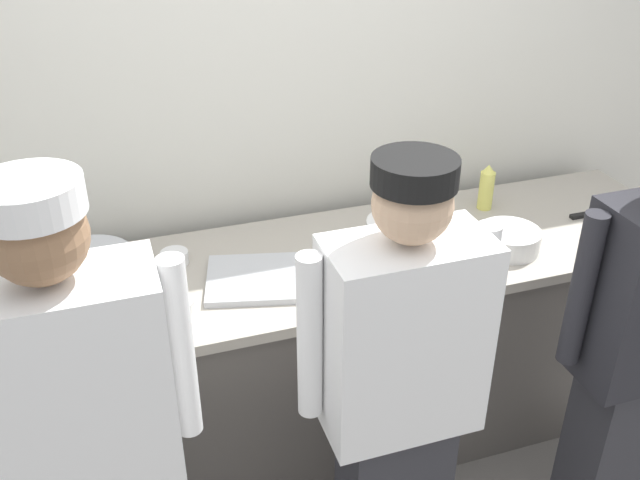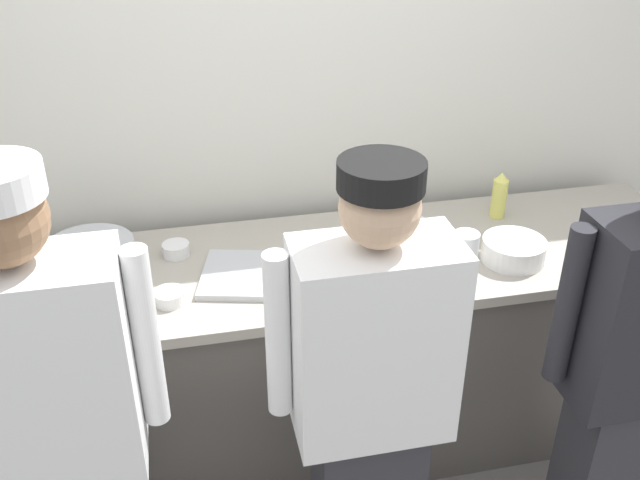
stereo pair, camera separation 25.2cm
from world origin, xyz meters
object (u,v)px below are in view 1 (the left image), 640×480
at_px(deli_cup, 333,250).
at_px(mixing_bowl_steel, 89,271).
at_px(squeeze_bottle_secondary, 62,303).
at_px(ramekin_green_sauce, 174,257).
at_px(plate_stack_rear, 396,232).
at_px(sheet_tray, 264,278).
at_px(ramekin_yellow_sauce, 178,305).
at_px(chef_near_left, 87,458).
at_px(squeeze_bottle_primary, 486,188).
at_px(chef_center, 399,395).
at_px(plate_stack_front, 509,240).
at_px(chefs_knife, 594,214).

bearing_deg(deli_cup, mixing_bowl_steel, 172.00).
distance_m(squeeze_bottle_secondary, ramekin_green_sauce, 0.48).
distance_m(plate_stack_rear, sheet_tray, 0.57).
xyz_separation_m(plate_stack_rear, ramekin_yellow_sauce, (-0.87, -0.20, -0.02)).
bearing_deg(chef_near_left, ramekin_green_sauce, 68.23).
xyz_separation_m(chef_near_left, squeeze_bottle_primary, (1.67, 0.92, 0.09)).
height_order(plate_stack_rear, ramekin_yellow_sauce, plate_stack_rear).
bearing_deg(ramekin_yellow_sauce, ramekin_green_sauce, 83.88).
distance_m(chef_center, sheet_tray, 0.70).
distance_m(sheet_tray, deli_cup, 0.28).
bearing_deg(sheet_tray, plate_stack_front, -4.71).
bearing_deg(chefs_knife, sheet_tray, -177.68).
relative_size(squeeze_bottle_primary, ramekin_green_sauce, 1.95).
height_order(plate_stack_front, squeeze_bottle_primary, squeeze_bottle_primary).
bearing_deg(sheet_tray, chefs_knife, 2.32).
relative_size(sheet_tray, ramekin_green_sauce, 3.93).
bearing_deg(squeeze_bottle_secondary, plate_stack_front, -0.87).
relative_size(ramekin_green_sauce, deli_cup, 1.06).
xyz_separation_m(sheet_tray, ramekin_green_sauce, (-0.28, 0.22, 0.01)).
relative_size(chef_center, sheet_tray, 3.98).
relative_size(squeeze_bottle_secondary, ramekin_yellow_sauce, 1.71).
height_order(squeeze_bottle_secondary, ramekin_green_sauce, squeeze_bottle_secondary).
relative_size(sheet_tray, chefs_knife, 1.46).
relative_size(squeeze_bottle_secondary, deli_cup, 1.89).
distance_m(chef_near_left, squeeze_bottle_secondary, 0.62).
xyz_separation_m(plate_stack_rear, squeeze_bottle_primary, (0.48, 0.16, 0.05)).
relative_size(ramekin_yellow_sauce, ramekin_green_sauce, 1.04).
relative_size(plate_stack_front, deli_cup, 2.44).
xyz_separation_m(ramekin_yellow_sauce, chefs_knife, (1.75, 0.15, -0.02)).
xyz_separation_m(chef_near_left, plate_stack_rear, (1.19, 0.77, 0.05)).
xyz_separation_m(squeeze_bottle_secondary, ramekin_green_sauce, (0.39, 0.28, -0.06)).
bearing_deg(ramekin_green_sauce, ramekin_yellow_sauce, -96.12).
height_order(plate_stack_rear, mixing_bowl_steel, mixing_bowl_steel).
relative_size(chef_near_left, ramekin_green_sauce, 16.33).
xyz_separation_m(sheet_tray, squeeze_bottle_secondary, (-0.67, -0.05, 0.07)).
relative_size(plate_stack_rear, ramekin_yellow_sauce, 2.21).
xyz_separation_m(squeeze_bottle_primary, chefs_knife, (0.40, -0.20, -0.09)).
height_order(plate_stack_rear, squeeze_bottle_secondary, squeeze_bottle_secondary).
distance_m(chef_near_left, squeeze_bottle_primary, 1.91).
bearing_deg(squeeze_bottle_primary, mixing_bowl_steel, -176.78).
height_order(mixing_bowl_steel, sheet_tray, mixing_bowl_steel).
bearing_deg(chef_near_left, mixing_bowl_steel, 86.40).
distance_m(chef_near_left, ramekin_yellow_sauce, 0.66).
relative_size(plate_stack_rear, chefs_knife, 0.86).
distance_m(sheet_tray, squeeze_bottle_primary, 1.07).
bearing_deg(sheet_tray, chef_center, -70.64).
height_order(plate_stack_front, chefs_knife, plate_stack_front).
distance_m(chef_center, chefs_knife, 1.40).
bearing_deg(deli_cup, squeeze_bottle_primary, 15.67).
height_order(mixing_bowl_steel, deli_cup, mixing_bowl_steel).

